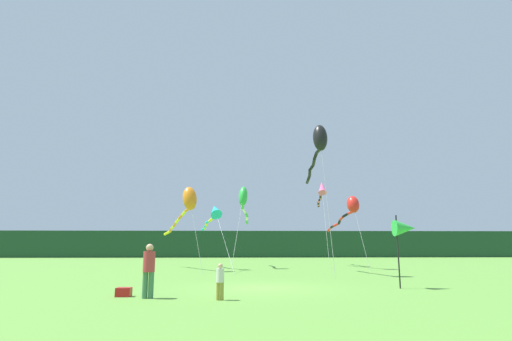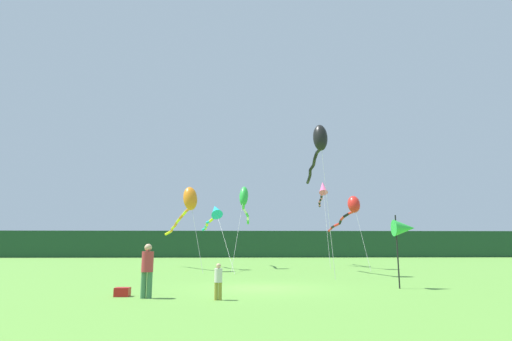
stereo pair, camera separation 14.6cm
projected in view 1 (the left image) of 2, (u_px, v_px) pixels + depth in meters
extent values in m
plane|color=#5B9338|center=(262.00, 288.00, 17.01)|extent=(120.00, 120.00, 0.00)
cube|color=#1E4228|center=(246.00, 244.00, 61.58)|extent=(108.00, 2.13, 3.91)
cylinder|color=#3F724C|center=(145.00, 285.00, 13.72)|extent=(0.18, 0.18, 0.86)
cylinder|color=#3F724C|center=(151.00, 285.00, 13.72)|extent=(0.18, 0.18, 0.86)
cylinder|color=#B23338|center=(149.00, 262.00, 13.86)|extent=(0.40, 0.40, 0.68)
sphere|color=tan|center=(150.00, 248.00, 13.94)|extent=(0.25, 0.25, 0.25)
cylinder|color=olive|center=(218.00, 291.00, 13.26)|extent=(0.12, 0.12, 0.56)
cylinder|color=olive|center=(222.00, 291.00, 13.26)|extent=(0.12, 0.12, 0.56)
cylinder|color=silver|center=(220.00, 275.00, 13.35)|extent=(0.26, 0.26, 0.44)
sphere|color=tan|center=(220.00, 266.00, 13.41)|extent=(0.16, 0.16, 0.16)
cube|color=red|center=(124.00, 292.00, 14.17)|extent=(0.50, 0.38, 0.30)
cylinder|color=black|center=(398.00, 251.00, 17.08)|extent=(0.06, 0.06, 3.01)
cone|color=green|center=(405.00, 228.00, 17.27)|extent=(0.90, 0.70, 0.70)
cylinder|color=#B2B2B2|center=(327.00, 203.00, 23.23)|extent=(0.18, 2.17, 8.24)
ellipsoid|color=black|center=(320.00, 138.00, 25.03)|extent=(0.96, 1.20, 1.81)
cylinder|color=black|center=(318.00, 151.00, 25.26)|extent=(0.30, 0.79, 0.29)
cylinder|color=black|center=(315.00, 156.00, 25.96)|extent=(0.21, 0.81, 0.44)
cylinder|color=black|center=(314.00, 162.00, 26.65)|extent=(0.26, 0.82, 0.43)
cylinder|color=black|center=(312.00, 168.00, 27.33)|extent=(0.31, 0.82, 0.39)
cylinder|color=black|center=(310.00, 173.00, 28.02)|extent=(0.31, 0.83, 0.45)
cylinder|color=black|center=(309.00, 178.00, 28.71)|extent=(0.22, 0.80, 0.37)
cylinder|color=black|center=(308.00, 181.00, 29.42)|extent=(0.23, 0.78, 0.30)
cylinder|color=#B2B2B2|center=(326.00, 225.00, 33.48)|extent=(0.45, 4.18, 6.82)
cone|color=#E5598C|center=(322.00, 187.00, 36.15)|extent=(0.88, 1.35, 1.43)
cylinder|color=#E5598C|center=(321.00, 194.00, 36.29)|extent=(0.24, 0.57, 0.33)
cylinder|color=black|center=(321.00, 196.00, 36.76)|extent=(0.27, 0.58, 0.33)
cylinder|color=#E5598C|center=(321.00, 198.00, 37.23)|extent=(0.32, 0.56, 0.27)
cylinder|color=black|center=(320.00, 199.00, 37.70)|extent=(0.24, 0.55, 0.29)
cylinder|color=#E5598C|center=(319.00, 201.00, 38.18)|extent=(0.22, 0.55, 0.30)
cylinder|color=black|center=(318.00, 203.00, 38.65)|extent=(0.30, 0.59, 0.34)
cylinder|color=#E5598C|center=(319.00, 205.00, 39.12)|extent=(0.31, 0.56, 0.27)
cylinder|color=black|center=(319.00, 206.00, 39.59)|extent=(0.29, 0.55, 0.25)
cylinder|color=#B2B2B2|center=(224.00, 239.00, 28.04)|extent=(1.59, 5.00, 4.38)
cone|color=#1EB7CC|center=(215.00, 210.00, 30.86)|extent=(1.26, 1.62, 1.39)
cylinder|color=#1EB7CC|center=(214.00, 217.00, 31.03)|extent=(0.41, 0.65, 0.32)
cylinder|color=yellow|center=(211.00, 220.00, 31.50)|extent=(0.50, 0.66, 0.39)
cylinder|color=#1EB7CC|center=(208.00, 222.00, 31.96)|extent=(0.47, 0.63, 0.27)
cylinder|color=yellow|center=(206.00, 224.00, 32.47)|extent=(0.26, 0.66, 0.38)
cylinder|color=#1EB7CC|center=(205.00, 226.00, 33.00)|extent=(0.36, 0.64, 0.29)
cylinder|color=yellow|center=(205.00, 228.00, 33.54)|extent=(0.23, 0.63, 0.29)
cylinder|color=#1EB7CC|center=(203.00, 229.00, 34.05)|extent=(0.48, 0.64, 0.30)
cylinder|color=#B2B2B2|center=(361.00, 236.00, 29.64)|extent=(0.25, 2.77, 4.87)
ellipsoid|color=red|center=(353.00, 204.00, 31.43)|extent=(1.03, 1.38, 1.57)
cylinder|color=red|center=(351.00, 212.00, 31.72)|extent=(0.36, 0.87, 0.29)
cylinder|color=black|center=(346.00, 215.00, 32.48)|extent=(0.43, 0.90, 0.39)
cylinder|color=red|center=(342.00, 218.00, 33.24)|extent=(0.24, 0.88, 0.38)
cylinder|color=black|center=(340.00, 222.00, 34.01)|extent=(0.26, 0.91, 0.47)
cylinder|color=red|center=(336.00, 225.00, 34.76)|extent=(0.45, 0.89, 0.36)
cylinder|color=black|center=(332.00, 227.00, 35.53)|extent=(0.25, 0.86, 0.29)
cylinder|color=red|center=(330.00, 229.00, 36.31)|extent=(0.31, 0.91, 0.46)
cylinder|color=#B2B2B2|center=(196.00, 234.00, 27.25)|extent=(1.25, 2.25, 5.01)
ellipsoid|color=orange|center=(190.00, 198.00, 28.78)|extent=(1.51, 1.63, 1.91)
cylinder|color=orange|center=(188.00, 210.00, 29.03)|extent=(0.54, 0.90, 0.30)
cylinder|color=yellow|center=(184.00, 213.00, 29.77)|extent=(0.55, 0.92, 0.42)
cylinder|color=orange|center=(181.00, 216.00, 30.50)|extent=(0.54, 0.92, 0.40)
cylinder|color=yellow|center=(178.00, 220.00, 31.23)|extent=(0.56, 0.93, 0.46)
cylinder|color=orange|center=(175.00, 224.00, 31.97)|extent=(0.48, 0.94, 0.42)
cylinder|color=yellow|center=(173.00, 227.00, 32.72)|extent=(0.53, 0.92, 0.36)
cylinder|color=orange|center=(171.00, 230.00, 33.48)|extent=(0.44, 0.94, 0.40)
cylinder|color=yellow|center=(168.00, 233.00, 34.16)|extent=(0.75, 0.83, 0.43)
cylinder|color=#B2B2B2|center=(238.00, 231.00, 29.76)|extent=(0.84, 4.21, 5.60)
ellipsoid|color=green|center=(243.00, 196.00, 32.34)|extent=(0.95, 1.56, 1.90)
cylinder|color=green|center=(243.00, 207.00, 32.71)|extent=(0.23, 1.08, 0.39)
cylinder|color=white|center=(244.00, 210.00, 33.68)|extent=(0.43, 1.10, 0.43)
cylinder|color=green|center=(246.00, 214.00, 34.64)|extent=(0.38, 1.10, 0.45)
cylinder|color=white|center=(247.00, 218.00, 35.61)|extent=(0.21, 1.08, 0.41)
cylinder|color=green|center=(247.00, 221.00, 36.58)|extent=(0.24, 1.09, 0.47)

